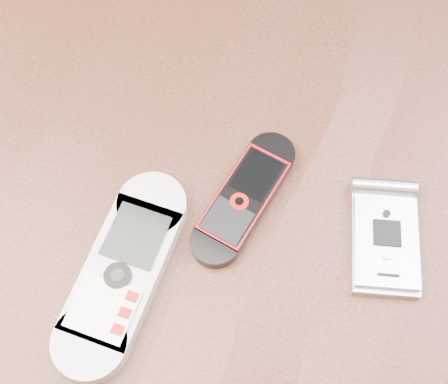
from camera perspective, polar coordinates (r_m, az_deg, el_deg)
The scene contains 5 objects.
ground at distance 1.24m, azimuth -0.22°, elevation -15.45°, with size 4.00×4.00×0.00m, color #472B19.
table at distance 0.61m, azimuth -0.44°, elevation -4.55°, with size 1.20×0.80×0.75m.
nokia_white at distance 0.49m, azimuth -9.23°, elevation -7.20°, with size 0.06×0.17×0.02m, color white.
nokia_black_red at distance 0.51m, azimuth 1.85°, elevation -0.50°, with size 0.04×0.13×0.01m, color black.
motorola_razr at distance 0.51m, azimuth 14.53°, elevation -4.21°, with size 0.05×0.10×0.02m, color silver.
Camera 1 is at (0.08, -0.21, 1.22)m, focal length 50.00 mm.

